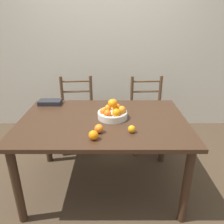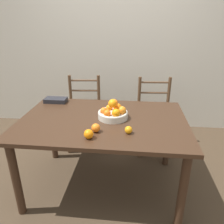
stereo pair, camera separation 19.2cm
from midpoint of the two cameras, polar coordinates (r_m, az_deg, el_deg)
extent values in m
plane|color=#423323|center=(2.44, -4.61, -18.50)|extent=(12.00, 12.00, 0.00)
cube|color=beige|center=(3.37, -3.39, 17.61)|extent=(8.00, 0.06, 2.60)
cube|color=#382316|center=(2.02, -5.27, -2.41)|extent=(1.53, 1.03, 0.03)
cylinder|color=#382316|center=(2.05, -26.35, -17.19)|extent=(0.07, 0.07, 0.73)
cylinder|color=#382316|center=(1.93, 15.91, -18.29)|extent=(0.07, 0.07, 0.73)
cylinder|color=#382316|center=(2.72, -18.83, -5.67)|extent=(0.07, 0.07, 0.73)
cylinder|color=#382316|center=(2.63, 11.03, -5.84)|extent=(0.07, 0.07, 0.73)
cylinder|color=beige|center=(2.03, -2.72, -0.90)|extent=(0.28, 0.28, 0.05)
torus|color=beige|center=(2.01, -2.74, -0.19)|extent=(0.28, 0.28, 0.02)
sphere|color=orange|center=(1.99, -0.36, 0.48)|extent=(0.08, 0.08, 0.08)
sphere|color=orange|center=(2.08, -1.68, 1.22)|extent=(0.08, 0.08, 0.08)
sphere|color=orange|center=(2.08, -3.85, 1.06)|extent=(0.06, 0.06, 0.06)
sphere|color=orange|center=(2.00, -5.15, 0.18)|extent=(0.06, 0.06, 0.06)
sphere|color=orange|center=(1.94, -4.18, -0.47)|extent=(0.07, 0.07, 0.07)
sphere|color=orange|center=(1.93, -1.80, -0.26)|extent=(0.08, 0.08, 0.08)
sphere|color=orange|center=(1.98, -2.58, 2.28)|extent=(0.08, 0.08, 0.08)
sphere|color=orange|center=(2.00, -2.95, 2.37)|extent=(0.07, 0.07, 0.07)
sphere|color=orange|center=(1.97, -2.89, 2.15)|extent=(0.08, 0.08, 0.08)
sphere|color=orange|center=(1.77, 1.94, -4.53)|extent=(0.06, 0.06, 0.06)
sphere|color=orange|center=(1.77, -6.71, -4.40)|extent=(0.07, 0.07, 0.07)
sphere|color=orange|center=(1.68, -8.33, -6.10)|extent=(0.07, 0.07, 0.07)
cylinder|color=#513823|center=(2.84, -14.98, -7.11)|extent=(0.04, 0.04, 0.45)
cylinder|color=#513823|center=(2.80, -7.24, -6.92)|extent=(0.04, 0.04, 0.45)
cylinder|color=#513823|center=(3.05, -14.47, 0.29)|extent=(0.04, 0.04, 0.95)
cylinder|color=#513823|center=(3.01, -7.32, 0.56)|extent=(0.04, 0.04, 0.95)
cube|color=#513823|center=(2.86, -11.20, -0.99)|extent=(0.46, 0.44, 0.04)
cylinder|color=#513823|center=(2.98, -11.10, 2.69)|extent=(0.38, 0.06, 0.02)
cylinder|color=#513823|center=(2.94, -11.30, 5.22)|extent=(0.38, 0.06, 0.02)
cylinder|color=#513823|center=(2.90, -11.51, 7.83)|extent=(0.38, 0.06, 0.02)
cylinder|color=#513823|center=(2.75, 3.85, -7.27)|extent=(0.04, 0.04, 0.45)
cylinder|color=#513823|center=(2.83, 11.55, -6.85)|extent=(0.04, 0.04, 0.45)
cylinder|color=#513823|center=(2.96, 3.02, 0.35)|extent=(0.04, 0.04, 0.95)
cylinder|color=#513823|center=(3.03, 10.16, 0.56)|extent=(0.04, 0.04, 0.95)
cube|color=#513823|center=(2.83, 7.29, -0.98)|extent=(0.45, 0.43, 0.04)
cylinder|color=#513823|center=(2.95, 6.74, 2.74)|extent=(0.38, 0.05, 0.02)
cylinder|color=#513823|center=(2.90, 6.87, 5.31)|extent=(0.38, 0.05, 0.02)
cylinder|color=#513823|center=(2.87, 6.99, 7.94)|extent=(0.38, 0.05, 0.02)
cube|color=#232328|center=(2.48, -18.19, 2.37)|extent=(0.24, 0.13, 0.05)
camera|label=1|loc=(0.10, -92.86, -1.21)|focal=35.00mm
camera|label=2|loc=(0.10, 87.14, 1.21)|focal=35.00mm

